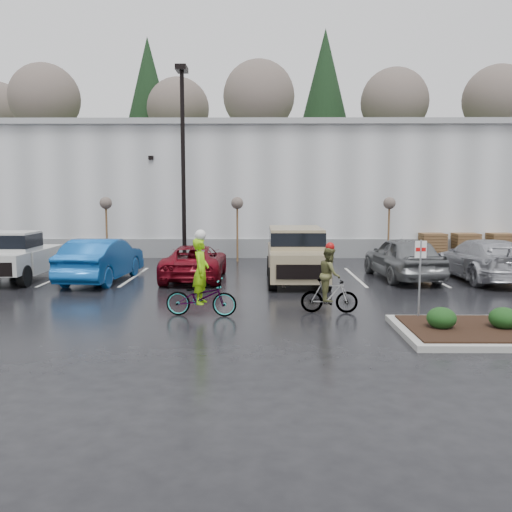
{
  "coord_description": "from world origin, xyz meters",
  "views": [
    {
      "loc": [
        -0.38,
        -13.79,
        3.42
      ],
      "look_at": [
        -0.51,
        4.24,
        1.3
      ],
      "focal_mm": 38.0,
      "sensor_mm": 36.0,
      "label": 1
    }
  ],
  "objects_px": {
    "sapling_mid": "(237,207)",
    "cyclist_olive": "(329,287)",
    "sapling_west": "(106,207)",
    "car_far_silver": "(483,259)",
    "lamppost": "(183,144)",
    "pallet_stack_b": "(465,246)",
    "pallet_stack_a": "(432,246)",
    "car_blue": "(102,260)",
    "car_red": "(195,262)",
    "car_grey": "(403,257)",
    "suv_tan": "(296,255)",
    "sapling_east": "(389,207)",
    "pickup_white": "(20,255)",
    "cyclist_hivis": "(201,290)",
    "pallet_stack_c": "(500,246)",
    "fire_lane_sign": "(420,270)"
  },
  "relations": [
    {
      "from": "pickup_white",
      "to": "cyclist_olive",
      "type": "distance_m",
      "value": 12.91
    },
    {
      "from": "pallet_stack_a",
      "to": "cyclist_olive",
      "type": "bearing_deg",
      "value": -118.69
    },
    {
      "from": "lamppost",
      "to": "pallet_stack_a",
      "type": "xyz_separation_m",
      "value": [
        12.5,
        2.0,
        -5.01
      ]
    },
    {
      "from": "sapling_mid",
      "to": "cyclist_olive",
      "type": "relative_size",
      "value": 1.58
    },
    {
      "from": "pallet_stack_a",
      "to": "fire_lane_sign",
      "type": "distance_m",
      "value": 14.6
    },
    {
      "from": "pickup_white",
      "to": "suv_tan",
      "type": "xyz_separation_m",
      "value": [
        10.87,
        -0.54,
        0.05
      ]
    },
    {
      "from": "pallet_stack_a",
      "to": "cyclist_olive",
      "type": "relative_size",
      "value": 0.67
    },
    {
      "from": "cyclist_hivis",
      "to": "suv_tan",
      "type": "bearing_deg",
      "value": -21.52
    },
    {
      "from": "suv_tan",
      "to": "cyclist_hivis",
      "type": "relative_size",
      "value": 2.12
    },
    {
      "from": "suv_tan",
      "to": "cyclist_olive",
      "type": "distance_m",
      "value": 5.47
    },
    {
      "from": "car_far_silver",
      "to": "cyclist_hivis",
      "type": "distance_m",
      "value": 12.17
    },
    {
      "from": "car_far_silver",
      "to": "cyclist_olive",
      "type": "height_order",
      "value": "cyclist_olive"
    },
    {
      "from": "lamppost",
      "to": "pallet_stack_c",
      "type": "relative_size",
      "value": 6.83
    },
    {
      "from": "suv_tan",
      "to": "car_red",
      "type": "bearing_deg",
      "value": 171.45
    },
    {
      "from": "sapling_west",
      "to": "sapling_east",
      "type": "relative_size",
      "value": 1.0
    },
    {
      "from": "lamppost",
      "to": "car_grey",
      "type": "distance_m",
      "value": 11.38
    },
    {
      "from": "fire_lane_sign",
      "to": "car_far_silver",
      "type": "xyz_separation_m",
      "value": [
        4.59,
        7.12,
        -0.6
      ]
    },
    {
      "from": "sapling_west",
      "to": "car_far_silver",
      "type": "distance_m",
      "value": 17.45
    },
    {
      "from": "sapling_mid",
      "to": "car_red",
      "type": "bearing_deg",
      "value": -104.63
    },
    {
      "from": "car_red",
      "to": "car_grey",
      "type": "bearing_deg",
      "value": -178.89
    },
    {
      "from": "cyclist_olive",
      "to": "fire_lane_sign",
      "type": "bearing_deg",
      "value": -114.85
    },
    {
      "from": "car_grey",
      "to": "car_far_silver",
      "type": "distance_m",
      "value": 3.09
    },
    {
      "from": "pallet_stack_b",
      "to": "fire_lane_sign",
      "type": "distance_m",
      "value": 15.23
    },
    {
      "from": "pickup_white",
      "to": "car_blue",
      "type": "distance_m",
      "value": 3.38
    },
    {
      "from": "sapling_east",
      "to": "cyclist_hivis",
      "type": "xyz_separation_m",
      "value": [
        -8.01,
        -12.0,
        -1.99
      ]
    },
    {
      "from": "lamppost",
      "to": "fire_lane_sign",
      "type": "height_order",
      "value": "lamppost"
    },
    {
      "from": "pallet_stack_a",
      "to": "car_grey",
      "type": "distance_m",
      "value": 7.19
    },
    {
      "from": "sapling_mid",
      "to": "fire_lane_sign",
      "type": "height_order",
      "value": "sapling_mid"
    },
    {
      "from": "car_blue",
      "to": "suv_tan",
      "type": "distance_m",
      "value": 7.53
    },
    {
      "from": "sapling_east",
      "to": "car_grey",
      "type": "xyz_separation_m",
      "value": [
        -0.69,
        -5.43,
        -1.87
      ]
    },
    {
      "from": "car_far_silver",
      "to": "car_grey",
      "type": "bearing_deg",
      "value": -6.1
    },
    {
      "from": "pallet_stack_a",
      "to": "pickup_white",
      "type": "distance_m",
      "value": 19.51
    },
    {
      "from": "sapling_mid",
      "to": "cyclist_olive",
      "type": "bearing_deg",
      "value": -75.03
    },
    {
      "from": "sapling_mid",
      "to": "pallet_stack_a",
      "type": "bearing_deg",
      "value": 5.71
    },
    {
      "from": "car_blue",
      "to": "car_far_silver",
      "type": "height_order",
      "value": "car_blue"
    },
    {
      "from": "car_red",
      "to": "car_blue",
      "type": "bearing_deg",
      "value": 8.25
    },
    {
      "from": "pallet_stack_b",
      "to": "pickup_white",
      "type": "relative_size",
      "value": 0.26
    },
    {
      "from": "pallet_stack_c",
      "to": "car_blue",
      "type": "xyz_separation_m",
      "value": [
        -18.5,
        -7.08,
        0.16
      ]
    },
    {
      "from": "cyclist_hivis",
      "to": "cyclist_olive",
      "type": "height_order",
      "value": "cyclist_hivis"
    },
    {
      "from": "sapling_mid",
      "to": "car_far_silver",
      "type": "height_order",
      "value": "sapling_mid"
    },
    {
      "from": "lamppost",
      "to": "pallet_stack_b",
      "type": "relative_size",
      "value": 6.83
    },
    {
      "from": "pallet_stack_b",
      "to": "car_blue",
      "type": "bearing_deg",
      "value": -157.02
    },
    {
      "from": "cyclist_olive",
      "to": "sapling_mid",
      "type": "bearing_deg",
      "value": 18.75
    },
    {
      "from": "sapling_mid",
      "to": "car_grey",
      "type": "xyz_separation_m",
      "value": [
        6.81,
        -5.43,
        -1.87
      ]
    },
    {
      "from": "fire_lane_sign",
      "to": "car_far_silver",
      "type": "height_order",
      "value": "fire_lane_sign"
    },
    {
      "from": "sapling_west",
      "to": "sapling_mid",
      "type": "bearing_deg",
      "value": 0.0
    },
    {
      "from": "sapling_mid",
      "to": "pallet_stack_b",
      "type": "xyz_separation_m",
      "value": [
        11.7,
        1.0,
        -2.05
      ]
    },
    {
      "from": "sapling_west",
      "to": "car_far_silver",
      "type": "xyz_separation_m",
      "value": [
        16.39,
        -5.68,
        -1.92
      ]
    },
    {
      "from": "car_red",
      "to": "suv_tan",
      "type": "xyz_separation_m",
      "value": [
        3.98,
        -0.6,
        0.35
      ]
    },
    {
      "from": "pallet_stack_b",
      "to": "pickup_white",
      "type": "distance_m",
      "value": 21.12
    }
  ]
}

